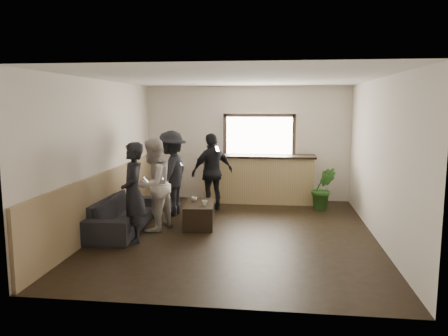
# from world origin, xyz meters

# --- Properties ---
(ground) EXTENTS (5.00, 6.00, 0.01)m
(ground) POSITION_xyz_m (0.00, 0.00, 0.00)
(ground) COLOR black
(room_shell) EXTENTS (5.01, 6.01, 2.80)m
(room_shell) POSITION_xyz_m (-0.74, 0.00, 1.47)
(room_shell) COLOR silver
(room_shell) RESTS_ON ground
(bar_counter) EXTENTS (2.70, 0.68, 2.13)m
(bar_counter) POSITION_xyz_m (0.30, 2.70, 0.64)
(bar_counter) COLOR tan
(bar_counter) RESTS_ON ground
(sofa) EXTENTS (0.96, 2.19, 0.63)m
(sofa) POSITION_xyz_m (-2.15, -0.06, 0.31)
(sofa) COLOR black
(sofa) RESTS_ON ground
(coffee_table) EXTENTS (0.66, 1.06, 0.45)m
(coffee_table) POSITION_xyz_m (-0.74, 0.44, 0.22)
(coffee_table) COLOR black
(coffee_table) RESTS_ON ground
(cup_a) EXTENTS (0.15, 0.15, 0.09)m
(cup_a) POSITION_xyz_m (-0.88, 0.62, 0.49)
(cup_a) COLOR silver
(cup_a) RESTS_ON coffee_table
(cup_b) EXTENTS (0.11, 0.11, 0.10)m
(cup_b) POSITION_xyz_m (-0.60, 0.25, 0.49)
(cup_b) COLOR silver
(cup_b) RESTS_ON coffee_table
(potted_plant) EXTENTS (0.55, 0.46, 0.96)m
(potted_plant) POSITION_xyz_m (1.79, 2.10, 0.48)
(potted_plant) COLOR #2D6623
(potted_plant) RESTS_ON ground
(person_a) EXTENTS (0.64, 0.74, 1.72)m
(person_a) POSITION_xyz_m (-1.68, -0.68, 0.86)
(person_a) COLOR black
(person_a) RESTS_ON ground
(person_b) EXTENTS (0.91, 1.02, 1.73)m
(person_b) POSITION_xyz_m (-1.54, 0.04, 0.87)
(person_b) COLOR beige
(person_b) RESTS_ON ground
(person_c) EXTENTS (0.82, 1.25, 1.80)m
(person_c) POSITION_xyz_m (-1.48, 1.22, 0.90)
(person_c) COLOR black
(person_c) RESTS_ON ground
(person_d) EXTENTS (1.06, 0.95, 1.72)m
(person_d) POSITION_xyz_m (-0.68, 1.73, 0.86)
(person_d) COLOR black
(person_d) RESTS_ON ground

